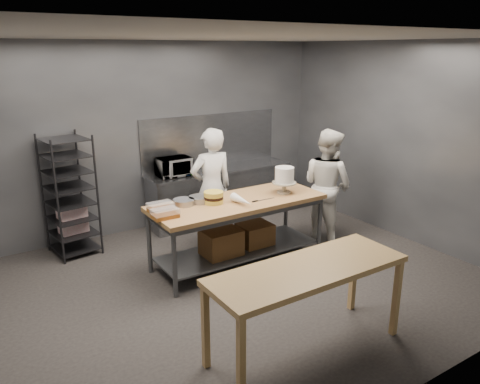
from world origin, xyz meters
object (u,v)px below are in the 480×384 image
object	(u,v)px
frosted_cake_stand	(284,177)
layer_cake	(214,197)
work_table	(237,225)
microwave	(174,167)
near_counter	(308,275)
chef_right	(327,185)
speed_rack	(70,197)
chef_behind	(212,188)

from	to	relation	value
frosted_cake_stand	layer_cake	size ratio (longest dim) A/B	1.44
work_table	layer_cake	world-z (taller)	layer_cake
microwave	layer_cake	distance (m)	1.63
near_counter	chef_right	bearing A→B (deg)	43.63
work_table	near_counter	distance (m)	2.09
speed_rack	chef_behind	distance (m)	2.02
near_counter	microwave	world-z (taller)	microwave
work_table	chef_behind	size ratio (longest dim) A/B	1.34
work_table	chef_behind	xyz separation A→B (m)	(0.03, 0.75, 0.33)
chef_right	frosted_cake_stand	world-z (taller)	chef_right
frosted_cake_stand	layer_cake	xyz separation A→B (m)	(-1.07, 0.14, -0.16)
near_counter	chef_behind	world-z (taller)	chef_behind
near_counter	chef_right	size ratio (longest dim) A/B	1.15
chef_behind	microwave	bearing A→B (deg)	-76.04
chef_right	frosted_cake_stand	size ratio (longest dim) A/B	4.65
speed_rack	frosted_cake_stand	size ratio (longest dim) A/B	4.70
chef_behind	chef_right	xyz separation A→B (m)	(1.63, -0.72, -0.03)
near_counter	microwave	distance (m)	3.73
work_table	chef_right	xyz separation A→B (m)	(1.66, 0.04, 0.29)
work_table	chef_right	distance (m)	1.69
layer_cake	chef_right	bearing A→B (deg)	-1.14
chef_behind	frosted_cake_stand	world-z (taller)	chef_behind
chef_right	microwave	size ratio (longest dim) A/B	3.20
chef_behind	microwave	xyz separation A→B (m)	(-0.16, 0.94, 0.15)
near_counter	layer_cake	xyz separation A→B (m)	(0.17, 2.09, 0.19)
work_table	speed_rack	distance (m)	2.43
chef_behind	layer_cake	world-z (taller)	chef_behind
work_table	speed_rack	xyz separation A→B (m)	(-1.79, 1.62, 0.28)
work_table	layer_cake	distance (m)	0.54
chef_behind	frosted_cake_stand	size ratio (longest dim) A/B	4.82
work_table	microwave	bearing A→B (deg)	94.34
near_counter	microwave	size ratio (longest dim) A/B	3.69
layer_cake	near_counter	bearing A→B (deg)	-94.62
chef_behind	layer_cake	size ratio (longest dim) A/B	6.94
speed_rack	work_table	bearing A→B (deg)	-42.00
frosted_cake_stand	near_counter	bearing A→B (deg)	-122.29
chef_behind	chef_right	bearing A→B (deg)	160.65
near_counter	microwave	xyz separation A→B (m)	(0.36, 3.71, 0.24)
work_table	near_counter	world-z (taller)	work_table
chef_right	work_table	bearing A→B (deg)	85.07
chef_behind	work_table	bearing A→B (deg)	91.96
speed_rack	microwave	distance (m)	1.68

